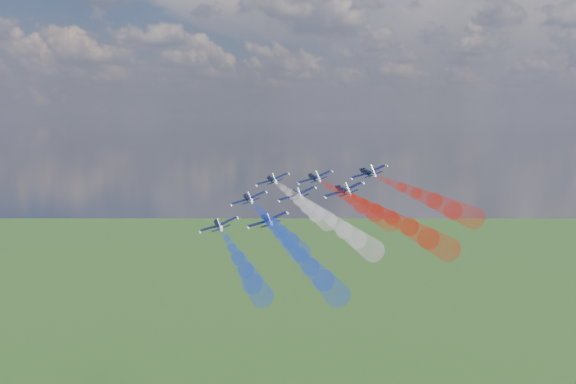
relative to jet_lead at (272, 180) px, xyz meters
The scene contains 16 objects.
jet_lead is the anchor object (origin of this frame).
trail_lead 26.96m from the jet_lead, 47.73° to the right, with size 3.74×44.02×3.74m, color white, non-canonical shape.
jet_inner_left 13.90m from the jet_lead, 83.58° to the right, with size 8.97×11.21×2.99m, color black, non-canonical shape.
trail_inner_left 39.01m from the jet_lead, 59.54° to the right, with size 3.74×44.02×3.74m, color blue, non-canonical shape.
jet_inner_right 13.15m from the jet_lead, ahead, with size 8.97×11.21×2.99m, color black, non-canonical shape.
trail_inner_right 38.09m from the jet_lead, 35.52° to the right, with size 3.74×44.02×3.74m, color red, non-canonical shape.
jet_outer_left 27.13m from the jet_lead, 86.04° to the right, with size 8.97×11.21×2.99m, color black, non-canonical shape.
trail_outer_left 50.89m from the jet_lead, 66.56° to the right, with size 3.74×44.02×3.74m, color blue, non-canonical shape.
jet_center_third 21.29m from the jet_lead, 45.12° to the right, with size 8.97×11.21×2.99m, color black, non-canonical shape.
trail_center_third 48.24m from the jet_lead, 46.58° to the right, with size 3.74×44.02×3.74m, color white, non-canonical shape.
jet_outer_right 28.40m from the jet_lead, 10.82° to the right, with size 8.97×11.21×2.99m, color black, non-canonical shape.
trail_outer_right 52.30m from the jet_lead, 28.82° to the right, with size 3.74×44.02×3.74m, color red, non-canonical shape.
jet_rear_left 31.70m from the jet_lead, 61.53° to the right, with size 8.97×11.21×2.99m, color black, non-canonical shape.
trail_rear_left 58.16m from the jet_lead, 55.14° to the right, with size 3.74×44.02×3.74m, color blue, non-canonical shape.
jet_rear_right 32.64m from the jet_lead, 32.91° to the right, with size 8.97×11.21×2.99m, color black, non-canonical shape.
trail_rear_right 59.06m from the jet_lead, 39.60° to the right, with size 3.74×44.02×3.74m, color red, non-canonical shape.
Camera 1 is at (59.85, -150.46, 144.63)m, focal length 43.56 mm.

